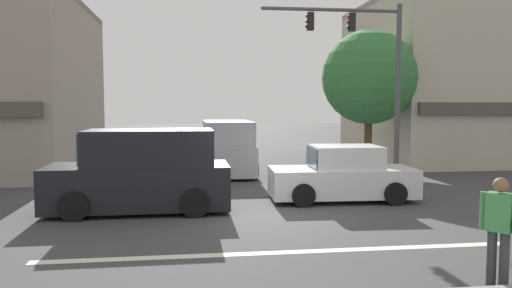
{
  "coord_description": "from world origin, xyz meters",
  "views": [
    {
      "loc": [
        -1.71,
        -12.44,
        2.74
      ],
      "look_at": [
        0.27,
        2.0,
        1.6
      ],
      "focal_mm": 35.0,
      "sensor_mm": 36.0,
      "label": 1
    }
  ],
  "objects_px": {
    "street_tree": "(369,78)",
    "traffic_light_mast": "(371,63)",
    "utility_pole_near_left": "(8,68)",
    "pedestrian_foreground_with_bag": "(501,226)",
    "sedan_waiting_far": "(342,176)",
    "van_crossing_rightbound": "(142,173)",
    "van_crossing_leftbound": "(227,149)"
  },
  "relations": [
    {
      "from": "street_tree",
      "to": "sedan_waiting_far",
      "type": "bearing_deg",
      "value": -116.31
    },
    {
      "from": "utility_pole_near_left",
      "to": "van_crossing_rightbound",
      "type": "xyz_separation_m",
      "value": [
        4.79,
        -4.87,
        -2.97
      ]
    },
    {
      "from": "pedestrian_foreground_with_bag",
      "to": "van_crossing_leftbound",
      "type": "bearing_deg",
      "value": 103.28
    },
    {
      "from": "pedestrian_foreground_with_bag",
      "to": "van_crossing_rightbound",
      "type": "bearing_deg",
      "value": 132.68
    },
    {
      "from": "sedan_waiting_far",
      "to": "pedestrian_foreground_with_bag",
      "type": "height_order",
      "value": "pedestrian_foreground_with_bag"
    },
    {
      "from": "utility_pole_near_left",
      "to": "traffic_light_mast",
      "type": "height_order",
      "value": "utility_pole_near_left"
    },
    {
      "from": "utility_pole_near_left",
      "to": "pedestrian_foreground_with_bag",
      "type": "height_order",
      "value": "utility_pole_near_left"
    },
    {
      "from": "sedan_waiting_far",
      "to": "van_crossing_leftbound",
      "type": "xyz_separation_m",
      "value": [
        -2.85,
        5.95,
        0.29
      ]
    },
    {
      "from": "utility_pole_near_left",
      "to": "sedan_waiting_far",
      "type": "distance_m",
      "value": 11.62
    },
    {
      "from": "traffic_light_mast",
      "to": "pedestrian_foreground_with_bag",
      "type": "height_order",
      "value": "traffic_light_mast"
    },
    {
      "from": "sedan_waiting_far",
      "to": "pedestrian_foreground_with_bag",
      "type": "bearing_deg",
      "value": -88.27
    },
    {
      "from": "street_tree",
      "to": "van_crossing_leftbound",
      "type": "distance_m",
      "value": 6.56
    },
    {
      "from": "utility_pole_near_left",
      "to": "pedestrian_foreground_with_bag",
      "type": "relative_size",
      "value": 4.58
    },
    {
      "from": "pedestrian_foreground_with_bag",
      "to": "sedan_waiting_far",
      "type": "bearing_deg",
      "value": 91.73
    },
    {
      "from": "utility_pole_near_left",
      "to": "traffic_light_mast",
      "type": "distance_m",
      "value": 12.3
    },
    {
      "from": "utility_pole_near_left",
      "to": "pedestrian_foreground_with_bag",
      "type": "xyz_separation_m",
      "value": [
        10.57,
        -11.13,
        -3.02
      ]
    },
    {
      "from": "sedan_waiting_far",
      "to": "van_crossing_rightbound",
      "type": "bearing_deg",
      "value": -172.49
    },
    {
      "from": "street_tree",
      "to": "traffic_light_mast",
      "type": "height_order",
      "value": "traffic_light_mast"
    },
    {
      "from": "utility_pole_near_left",
      "to": "van_crossing_leftbound",
      "type": "height_order",
      "value": "utility_pole_near_left"
    },
    {
      "from": "sedan_waiting_far",
      "to": "van_crossing_rightbound",
      "type": "xyz_separation_m",
      "value": [
        -5.56,
        -0.73,
        0.29
      ]
    },
    {
      "from": "utility_pole_near_left",
      "to": "sedan_waiting_far",
      "type": "relative_size",
      "value": 1.83
    },
    {
      "from": "utility_pole_near_left",
      "to": "traffic_light_mast",
      "type": "bearing_deg",
      "value": -5.9
    },
    {
      "from": "street_tree",
      "to": "utility_pole_near_left",
      "type": "height_order",
      "value": "utility_pole_near_left"
    },
    {
      "from": "sedan_waiting_far",
      "to": "van_crossing_rightbound",
      "type": "distance_m",
      "value": 5.62
    },
    {
      "from": "traffic_light_mast",
      "to": "van_crossing_rightbound",
      "type": "height_order",
      "value": "traffic_light_mast"
    },
    {
      "from": "utility_pole_near_left",
      "to": "sedan_waiting_far",
      "type": "xyz_separation_m",
      "value": [
        10.35,
        -4.13,
        -3.26
      ]
    },
    {
      "from": "street_tree",
      "to": "sedan_waiting_far",
      "type": "relative_size",
      "value": 1.4
    },
    {
      "from": "traffic_light_mast",
      "to": "van_crossing_rightbound",
      "type": "xyz_separation_m",
      "value": [
        -7.45,
        -3.6,
        -3.17
      ]
    },
    {
      "from": "street_tree",
      "to": "van_crossing_leftbound",
      "type": "bearing_deg",
      "value": -177.83
    },
    {
      "from": "utility_pole_near_left",
      "to": "pedestrian_foreground_with_bag",
      "type": "bearing_deg",
      "value": -46.49
    },
    {
      "from": "sedan_waiting_far",
      "to": "pedestrian_foreground_with_bag",
      "type": "distance_m",
      "value": 7.0
    },
    {
      "from": "utility_pole_near_left",
      "to": "van_crossing_leftbound",
      "type": "bearing_deg",
      "value": 13.6
    }
  ]
}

